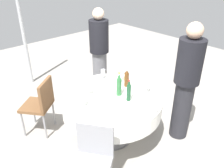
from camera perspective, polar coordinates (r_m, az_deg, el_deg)
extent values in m
plane|color=gray|center=(3.59, 0.00, -12.87)|extent=(10.00, 10.00, 0.00)
cylinder|color=white|center=(3.16, 0.00, -2.99)|extent=(1.33, 1.33, 0.04)
cylinder|color=white|center=(3.23, 0.00, -4.96)|extent=(1.36, 1.36, 0.22)
cylinder|color=slate|center=(3.43, 0.00, -9.85)|extent=(0.14, 0.14, 0.48)
cylinder|color=slate|center=(3.58, 0.00, -12.69)|extent=(0.56, 0.56, 0.03)
cylinder|color=#194728|center=(2.99, 4.10, -2.19)|extent=(0.06, 0.06, 0.22)
cone|color=#194728|center=(2.92, 4.19, 0.18)|extent=(0.05, 0.05, 0.06)
cylinder|color=red|center=(2.90, 4.21, 0.83)|extent=(0.02, 0.02, 0.01)
cylinder|color=#593314|center=(3.32, 3.56, 1.01)|extent=(0.07, 0.07, 0.20)
cone|color=#593314|center=(3.27, 3.63, 2.97)|extent=(0.06, 0.06, 0.05)
cylinder|color=silver|center=(3.26, 3.65, 3.48)|extent=(0.02, 0.02, 0.01)
cylinder|color=#2D6B38|center=(3.10, 1.71, -0.83)|extent=(0.07, 0.07, 0.23)
cone|color=#2D6B38|center=(3.02, 1.75, 1.82)|extent=(0.06, 0.06, 0.09)
cylinder|color=gold|center=(3.00, 1.76, 2.69)|extent=(0.03, 0.03, 0.01)
cylinder|color=white|center=(3.17, -5.67, -2.55)|extent=(0.06, 0.06, 0.00)
cylinder|color=white|center=(3.15, -5.71, -1.91)|extent=(0.01, 0.01, 0.08)
cylinder|color=white|center=(3.12, -5.77, -0.75)|extent=(0.07, 0.07, 0.07)
cylinder|color=maroon|center=(3.13, -5.75, -1.06)|extent=(0.06, 0.06, 0.03)
cylinder|color=white|center=(3.58, -2.17, 1.41)|extent=(0.06, 0.06, 0.00)
cylinder|color=white|center=(3.57, -2.18, 1.94)|extent=(0.01, 0.01, 0.07)
cylinder|color=white|center=(3.54, -2.20, 2.97)|extent=(0.07, 0.07, 0.07)
cylinder|color=white|center=(2.94, -6.90, -5.40)|extent=(0.06, 0.06, 0.00)
cylinder|color=white|center=(2.92, -6.94, -4.80)|extent=(0.01, 0.01, 0.07)
cylinder|color=white|center=(2.88, -7.03, -3.56)|extent=(0.07, 0.07, 0.08)
cylinder|color=white|center=(3.41, -6.46, -0.27)|extent=(0.06, 0.06, 0.00)
cylinder|color=white|center=(3.39, -6.50, 0.38)|extent=(0.01, 0.01, 0.08)
cylinder|color=white|center=(3.35, -6.56, 1.50)|extent=(0.06, 0.06, 0.06)
cylinder|color=white|center=(3.24, 8.49, -2.01)|extent=(0.06, 0.06, 0.00)
cylinder|color=white|center=(3.22, 8.55, -1.34)|extent=(0.01, 0.01, 0.08)
cylinder|color=white|center=(3.19, 8.64, -0.19)|extent=(0.07, 0.07, 0.06)
cylinder|color=white|center=(2.98, -1.51, -4.49)|extent=(0.24, 0.24, 0.02)
cylinder|color=white|center=(3.36, -2.05, -0.39)|extent=(0.24, 0.24, 0.02)
cylinder|color=white|center=(2.87, 6.17, -6.15)|extent=(0.20, 0.20, 0.02)
cylinder|color=white|center=(3.54, 3.28, 1.11)|extent=(0.26, 0.26, 0.02)
ellipsoid|color=#8C9E59|center=(3.53, 3.29, 1.37)|extent=(0.12, 0.10, 0.02)
cube|color=silver|center=(3.31, 6.10, -1.17)|extent=(0.17, 0.08, 0.00)
cube|color=silver|center=(3.09, 9.23, -3.75)|extent=(0.04, 0.18, 0.00)
cylinder|color=#26262B|center=(3.52, 16.61, -6.01)|extent=(0.26, 0.26, 0.89)
cylinder|color=black|center=(3.18, 18.43, 5.22)|extent=(0.34, 0.34, 0.60)
sphere|color=#D8AD8C|center=(3.05, 19.59, 12.20)|extent=(0.21, 0.21, 0.21)
cylinder|color=slate|center=(4.40, -2.97, 2.43)|extent=(0.26, 0.26, 0.89)
cylinder|color=black|center=(4.14, -3.22, 11.53)|extent=(0.34, 0.34, 0.56)
sphere|color=beige|center=(4.05, -3.37, 16.73)|extent=(0.20, 0.20, 0.20)
cube|color=#99999E|center=(2.58, -5.15, -19.51)|extent=(0.56, 0.56, 0.04)
cube|color=#99999E|center=(2.56, -4.13, -13.45)|extent=(0.26, 0.35, 0.42)
cylinder|color=gray|center=(2.91, -7.28, -19.60)|extent=(0.03, 0.03, 0.43)
cube|color=brown|center=(3.63, -17.92, -5.05)|extent=(0.56, 0.56, 0.04)
cube|color=brown|center=(3.45, -15.74, -2.46)|extent=(0.34, 0.28, 0.42)
cylinder|color=gray|center=(3.95, -18.62, -6.33)|extent=(0.03, 0.03, 0.43)
cylinder|color=gray|center=(3.71, -20.88, -9.21)|extent=(0.03, 0.03, 0.43)
cylinder|color=gray|center=(3.82, -14.02, -6.93)|extent=(0.03, 0.03, 0.43)
cylinder|color=gray|center=(3.57, -16.03, -9.99)|extent=(0.03, 0.03, 0.43)
cylinder|color=#B2B5B7|center=(4.96, -21.13, 13.10)|extent=(0.07, 0.07, 2.43)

